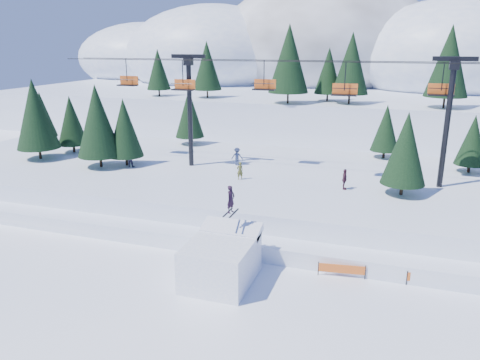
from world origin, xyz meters
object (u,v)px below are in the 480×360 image
(chairlift, at_px, (307,97))
(banner_far, at_px, (432,278))
(jump_kicker, at_px, (221,259))
(banner_near, at_px, (342,269))

(chairlift, bearing_deg, banner_far, -51.72)
(jump_kicker, distance_m, banner_far, 12.39)
(jump_kicker, bearing_deg, banner_near, 21.41)
(jump_kicker, bearing_deg, banner_far, 15.00)
(chairlift, relative_size, banner_far, 16.42)
(jump_kicker, height_order, banner_far, jump_kicker)
(banner_near, bearing_deg, banner_far, 5.90)
(banner_near, xyz_separation_m, banner_far, (5.14, 0.53, 0.00))
(banner_near, height_order, banner_far, same)
(jump_kicker, xyz_separation_m, banner_far, (11.94, 3.20, -0.84))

